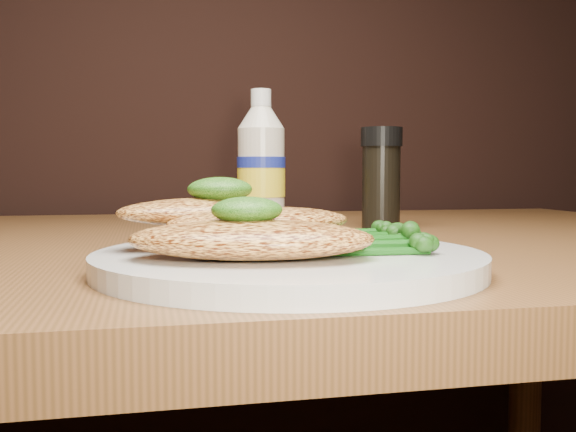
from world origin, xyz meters
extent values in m
cylinder|color=silver|center=(-0.03, 0.80, 0.76)|extent=(0.28, 0.28, 0.01)
ellipsoid|color=#F1A74C|center=(-0.06, 0.76, 0.78)|extent=(0.18, 0.12, 0.03)
ellipsoid|color=#F1A74C|center=(-0.05, 0.82, 0.78)|extent=(0.16, 0.11, 0.02)
ellipsoid|color=#F1A74C|center=(-0.09, 0.84, 0.79)|extent=(0.14, 0.10, 0.02)
ellipsoid|color=black|center=(-0.07, 0.77, 0.80)|extent=(0.05, 0.05, 0.02)
ellipsoid|color=black|center=(-0.08, 0.84, 0.81)|extent=(0.06, 0.06, 0.02)
camera|label=1|loc=(-0.13, 0.35, 0.82)|focal=40.64mm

